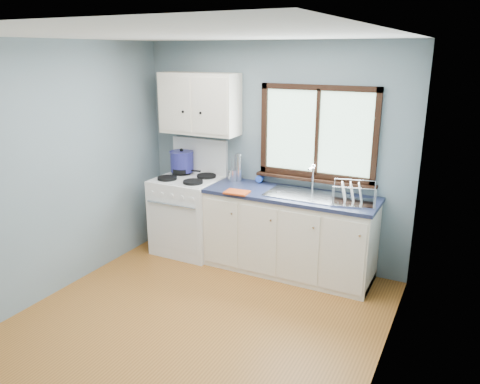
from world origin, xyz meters
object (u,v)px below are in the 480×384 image
at_px(sink, 306,201).
at_px(utensil_crock, 233,175).
at_px(thermos, 239,168).
at_px(dish_rack, 353,198).
at_px(base_cabinets, 289,237).
at_px(skillet, 182,170).
at_px(gas_range, 189,213).
at_px(stockpot, 182,161).

height_order(sink, utensil_crock, utensil_crock).
distance_m(utensil_crock, thermos, 0.12).
height_order(utensil_crock, dish_rack, utensil_crock).
xyz_separation_m(base_cabinets, skillet, (-1.47, 0.11, 0.58)).
bearing_deg(gas_range, dish_rack, -0.70).
bearing_deg(skillet, gas_range, -46.79).
height_order(skillet, thermos, thermos).
bearing_deg(utensil_crock, sink, -8.39).
xyz_separation_m(skillet, dish_rack, (2.15, -0.16, -0.01)).
bearing_deg(skillet, base_cabinets, -12.48).
bearing_deg(utensil_crock, gas_range, -163.21).
distance_m(gas_range, sink, 1.53).
xyz_separation_m(stockpot, thermos, (0.77, 0.04, -0.00)).
bearing_deg(skillet, thermos, -3.77).
bearing_deg(utensil_crock, base_cabinets, -10.27).
bearing_deg(sink, stockpot, 175.41).
distance_m(thermos, dish_rack, 1.42).
relative_size(stockpot, utensil_crock, 1.01).
bearing_deg(thermos, base_cabinets, -13.45).
relative_size(gas_range, utensil_crock, 3.86).
distance_m(utensil_crock, dish_rack, 1.47).
height_order(thermos, dish_rack, thermos).
bearing_deg(base_cabinets, sink, -0.13).
bearing_deg(base_cabinets, thermos, 166.55).
xyz_separation_m(stockpot, utensil_crock, (0.70, 0.01, -0.10)).
distance_m(stockpot, thermos, 0.77).
height_order(sink, dish_rack, sink).
distance_m(gas_range, stockpot, 0.64).
distance_m(base_cabinets, utensil_crock, 0.98).
relative_size(utensil_crock, dish_rack, 0.72).
distance_m(sink, thermos, 0.94).
xyz_separation_m(skillet, utensil_crock, (0.69, 0.03, 0.01)).
bearing_deg(thermos, stockpot, -177.16).
height_order(sink, skillet, sink).
bearing_deg(utensil_crock, skillet, -177.80).
xyz_separation_m(base_cabinets, sink, (0.18, -0.00, 0.45)).
relative_size(thermos, dish_rack, 0.68).
xyz_separation_m(skillet, thermos, (0.76, 0.06, 0.10)).
bearing_deg(gas_range, utensil_crock, 16.79).
relative_size(stockpot, dish_rack, 0.73).
distance_m(skillet, utensil_crock, 0.69).
height_order(base_cabinets, skillet, skillet).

